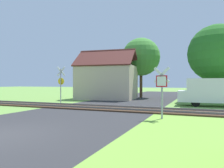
# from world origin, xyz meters

# --- Properties ---
(road_asphalt) EXTENTS (8.33, 80.00, 0.01)m
(road_asphalt) POSITION_xyz_m (0.00, 2.00, 0.00)
(road_asphalt) COLOR #2D2D30
(road_asphalt) RESTS_ON ground
(rail_track) EXTENTS (60.00, 2.60, 0.22)m
(rail_track) POSITION_xyz_m (0.00, 8.80, 0.06)
(rail_track) COLOR #422D1E
(rail_track) RESTS_ON ground
(stop_sign_near) EXTENTS (0.87, 0.20, 2.73)m
(stop_sign_near) POSITION_xyz_m (4.89, 5.96, 1.65)
(stop_sign_near) COLOR #9E9EA5
(stop_sign_near) RESTS_ON ground
(crossing_sign_far) EXTENTS (0.88, 0.13, 3.37)m
(crossing_sign_far) POSITION_xyz_m (-5.05, 11.04, 1.97)
(crossing_sign_far) COLOR #9E9EA5
(crossing_sign_far) RESTS_ON ground
(house) EXTENTS (7.14, 5.88, 5.77)m
(house) POSITION_xyz_m (-3.41, 17.86, 2.08)
(house) COLOR #C6B293
(house) RESTS_ON ground
(tree_right) EXTENTS (5.63, 5.63, 7.62)m
(tree_right) POSITION_xyz_m (8.26, 18.19, 4.80)
(tree_right) COLOR #513823
(tree_right) RESTS_ON ground
(tree_center) EXTENTS (4.86, 4.86, 7.66)m
(tree_center) POSITION_xyz_m (-0.37, 21.80, 5.21)
(tree_center) COLOR #513823
(tree_center) RESTS_ON ground
(mail_truck) EXTENTS (4.95, 2.03, 2.24)m
(mail_truck) POSITION_xyz_m (7.63, 13.62, 1.24)
(mail_truck) COLOR white
(mail_truck) RESTS_ON ground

